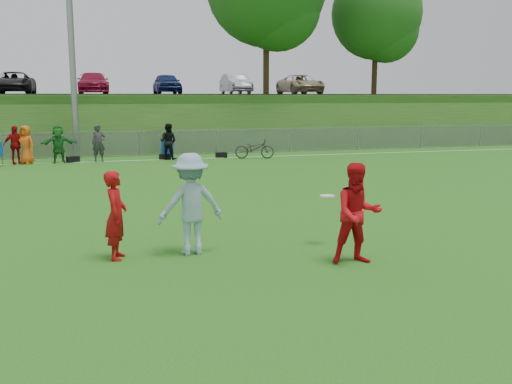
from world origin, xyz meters
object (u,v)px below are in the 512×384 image
object	(u,v)px
bicycle	(255,148)
recycling_bin	(167,148)
frisbee	(327,196)
player_red_left	(116,215)
player_red_center	(358,214)
player_blue	(191,204)

from	to	relation	value
bicycle	recycling_bin	bearing A→B (deg)	82.40
frisbee	bicycle	xyz separation A→B (m)	(3.01, 15.82, -0.51)
player_red_left	bicycle	size ratio (longest dim) A/B	0.88
bicycle	frisbee	bearing A→B (deg)	-175.06
player_red_left	frisbee	world-z (taller)	player_red_left
player_red_left	frisbee	distance (m)	4.13
bicycle	player_red_left	bearing A→B (deg)	171.26
frisbee	bicycle	size ratio (longest dim) A/B	0.16
player_red_left	bicycle	distance (m)	17.24
player_red_center	player_red_left	bearing A→B (deg)	168.24
player_blue	bicycle	bearing A→B (deg)	-116.59
player_red_center	bicycle	bearing A→B (deg)	87.92
player_red_center	recycling_bin	world-z (taller)	player_red_center
player_blue	recycling_bin	size ratio (longest dim) A/B	2.18
player_blue	recycling_bin	world-z (taller)	player_blue
frisbee	recycling_bin	xyz separation A→B (m)	(-0.94, 17.52, -0.55)
player_blue	bicycle	xyz separation A→B (m)	(5.76, 15.74, -0.47)
recycling_bin	player_blue	bearing A→B (deg)	-95.91
frisbee	bicycle	distance (m)	16.11
recycling_bin	bicycle	bearing A→B (deg)	-23.30
frisbee	bicycle	bearing A→B (deg)	79.24
player_blue	recycling_bin	bearing A→B (deg)	-102.42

